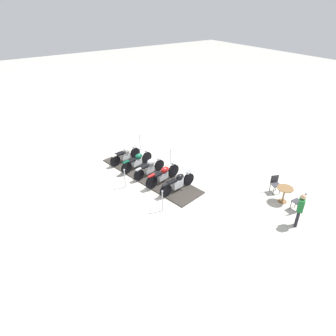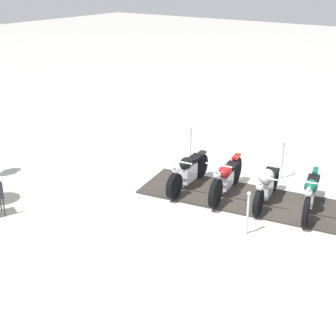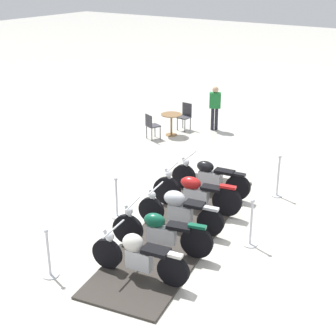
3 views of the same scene
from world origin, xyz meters
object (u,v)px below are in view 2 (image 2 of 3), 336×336
stanchion_left_mid (282,167)px  stanchion_right_mid (247,221)px  motorcycle_black (188,171)px  motorcycle_maroon (226,178)px  motorcycle_chrome (267,185)px  stanchion_left_front (190,150)px  motorcycle_forest (310,193)px

stanchion_left_mid → stanchion_right_mid: stanchion_left_mid is taller
motorcycle_black → stanchion_left_mid: bearing=132.6°
motorcycle_black → motorcycle_maroon: size_ratio=0.96×
motorcycle_chrome → stanchion_left_mid: bearing=-179.5°
stanchion_left_front → motorcycle_chrome: bearing=158.6°
motorcycle_black → motorcycle_maroon: 1.04m
motorcycle_maroon → motorcycle_forest: size_ratio=1.03×
motorcycle_maroon → motorcycle_chrome: (-1.02, -0.18, 0.02)m
stanchion_right_mid → stanchion_left_front: stanchion_left_front is taller
motorcycle_chrome → stanchion_left_mid: (0.31, -1.66, -0.16)m
motorcycle_black → motorcycle_chrome: 2.07m
stanchion_left_front → motorcycle_forest: bearing=166.5°
motorcycle_maroon → stanchion_right_mid: bearing=32.6°
motorcycle_maroon → stanchion_right_mid: (-1.32, 1.39, -0.19)m
motorcycle_maroon → stanchion_left_front: stanchion_left_front is taller
motorcycle_chrome → stanchion_right_mid: 1.61m
motorcycle_chrome → motorcycle_black: bearing=-90.0°
stanchion_left_mid → stanchion_right_mid: size_ratio=1.07×
motorcycle_forest → stanchion_left_front: stanchion_left_front is taller
motorcycle_chrome → stanchion_left_mid: 1.69m
motorcycle_forest → stanchion_right_mid: 1.92m
motorcycle_black → motorcycle_forest: (-3.06, -0.57, 0.02)m
motorcycle_black → motorcycle_maroon: bearing=93.4°
motorcycle_chrome → motorcycle_forest: motorcycle_forest is taller
motorcycle_black → motorcycle_chrome: bearing=93.2°
motorcycle_maroon → stanchion_left_mid: bearing=148.1°
motorcycle_forest → motorcycle_maroon: bearing=-93.4°
motorcycle_forest → stanchion_left_mid: size_ratio=1.99×
motorcycle_black → stanchion_left_mid: stanchion_left_mid is taller
motorcycle_black → stanchion_right_mid: (-2.34, 1.21, -0.17)m
motorcycle_maroon → stanchion_left_mid: size_ratio=2.05×
motorcycle_black → motorcycle_chrome: (-2.04, -0.36, 0.04)m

